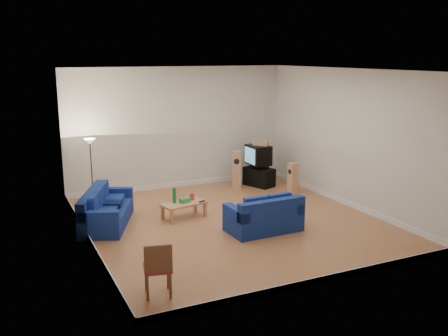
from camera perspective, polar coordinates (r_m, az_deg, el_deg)
name	(u,v)px	position (r m, az deg, el deg)	size (l,w,h in m)	color
room	(232,151)	(10.35, 0.94, 1.95)	(6.01, 6.51, 3.21)	#96542E
sofa_three_seat	(105,212)	(10.79, -13.48, -4.93)	(1.50, 2.07, 0.73)	navy
sofa_loveseat	(265,218)	(10.14, 4.67, -5.74)	(1.48, 0.86, 0.73)	navy
coffee_table	(184,205)	(10.94, -4.61, -4.23)	(1.04, 0.67, 0.35)	tan
bottle	(174,196)	(10.87, -5.69, -3.16)	(0.08, 0.08, 0.33)	#197233
tissue_box	(185,200)	(10.93, -4.49, -3.69)	(0.24, 0.13, 0.10)	green
red_canister	(192,197)	(11.10, -3.67, -3.28)	(0.10, 0.10, 0.14)	red
remote	(202,201)	(10.96, -2.54, -3.82)	(0.15, 0.05, 0.02)	black
tv_stand	(259,177)	(13.59, 4.03, -1.02)	(0.81, 0.45, 0.50)	black
av_receiver	(260,166)	(13.59, 4.10, 0.26)	(0.40, 0.32, 0.09)	black
television	(258,155)	(13.50, 3.91, 1.51)	(0.52, 0.68, 0.52)	black
centre_speaker	(261,143)	(13.42, 4.23, 2.88)	(0.40, 0.16, 0.14)	tan
speaker_left	(237,169)	(13.36, 1.44, -0.10)	(0.34, 0.37, 1.00)	tan
speaker_right	(293,178)	(12.86, 7.89, -1.17)	(0.28, 0.23, 0.82)	tan
floor_lamp	(90,151)	(12.01, -15.03, 1.93)	(0.27, 0.27, 1.59)	black
dining_chair	(158,267)	(7.49, -7.57, -11.11)	(0.49, 0.49, 0.85)	brown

